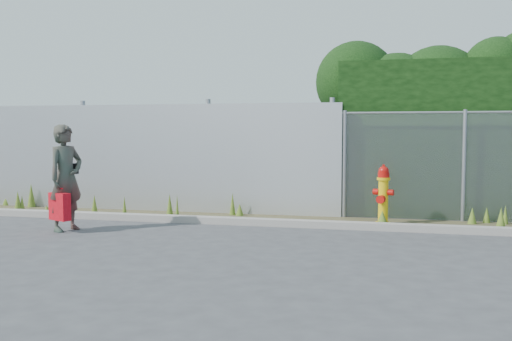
{
  "coord_description": "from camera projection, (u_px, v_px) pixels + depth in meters",
  "views": [
    {
      "loc": [
        1.9,
        -7.9,
        1.69
      ],
      "look_at": [
        -0.3,
        1.4,
        1.0
      ],
      "focal_mm": 40.0,
      "sensor_mm": 36.0,
      "label": 1
    }
  ],
  "objects": [
    {
      "name": "ground",
      "position": [
        254.0,
        247.0,
        8.23
      ],
      "size": [
        80.0,
        80.0,
        0.0
      ],
      "primitive_type": "plane",
      "color": "#3D3D40",
      "rests_on": "ground"
    },
    {
      "name": "curb",
      "position": [
        278.0,
        223.0,
        9.97
      ],
      "size": [
        16.0,
        0.22,
        0.12
      ],
      "primitive_type": "cube",
      "color": "gray",
      "rests_on": "ground"
    },
    {
      "name": "weed_strip",
      "position": [
        295.0,
        215.0,
        10.55
      ],
      "size": [
        16.0,
        1.3,
        0.52
      ],
      "color": "#433C26",
      "rests_on": "ground"
    },
    {
      "name": "corrugated_fence",
      "position": [
        136.0,
        158.0,
        11.81
      ],
      "size": [
        8.5,
        0.21,
        2.3
      ],
      "color": "#B8B9C0",
      "rests_on": "ground"
    },
    {
      "name": "fire_hydrant",
      "position": [
        383.0,
        196.0,
        10.03
      ],
      "size": [
        0.36,
        0.32,
        1.08
      ],
      "rotation": [
        0.0,
        0.0,
        -0.28
      ],
      "color": "#E5BA0C",
      "rests_on": "ground"
    },
    {
      "name": "woman",
      "position": [
        66.0,
        178.0,
        9.48
      ],
      "size": [
        0.61,
        0.75,
        1.77
      ],
      "primitive_type": "imported",
      "rotation": [
        0.0,
        0.0,
        1.24
      ],
      "color": "#0E5E4A",
      "rests_on": "ground"
    },
    {
      "name": "red_tote_bag",
      "position": [
        60.0,
        206.0,
        9.34
      ],
      "size": [
        0.41,
        0.15,
        0.53
      ],
      "rotation": [
        0.0,
        0.0,
        -0.41
      ],
      "color": "#A60910"
    },
    {
      "name": "black_shoulder_bag",
      "position": [
        71.0,
        169.0,
        9.6
      ],
      "size": [
        0.24,
        0.1,
        0.18
      ],
      "rotation": [
        0.0,
        0.0,
        0.14
      ],
      "color": "black"
    }
  ]
}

